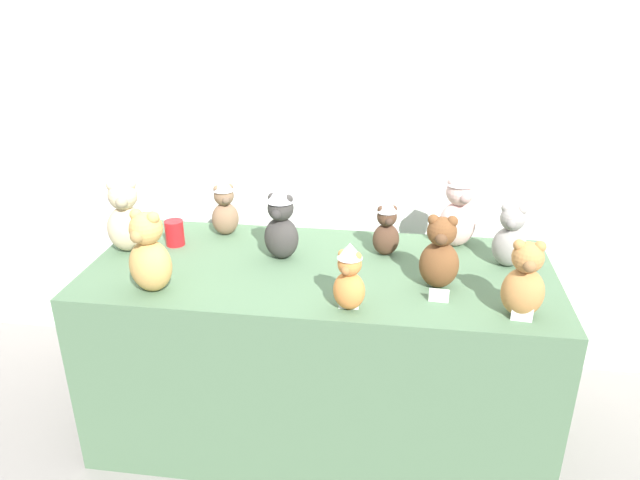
# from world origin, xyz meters

# --- Properties ---
(ground_plane) EXTENTS (10.00, 10.00, 0.00)m
(ground_plane) POSITION_xyz_m (0.00, 0.00, 0.00)
(ground_plane) COLOR gray
(wall_back) EXTENTS (7.00, 0.08, 2.60)m
(wall_back) POSITION_xyz_m (0.00, 0.90, 1.30)
(wall_back) COLOR white
(wall_back) RESTS_ON ground_plane
(display_table) EXTENTS (1.85, 0.80, 0.80)m
(display_table) POSITION_xyz_m (0.00, 0.25, 0.40)
(display_table) COLOR #4C6B4C
(display_table) RESTS_ON ground_plane
(teddy_bear_ash) EXTENTS (0.16, 0.14, 0.26)m
(teddy_bear_ash) POSITION_xyz_m (0.74, 0.37, 0.92)
(teddy_bear_ash) COLOR gray
(teddy_bear_ash) RESTS_ON display_table
(teddy_bear_chestnut) EXTENTS (0.16, 0.14, 0.29)m
(teddy_bear_chestnut) POSITION_xyz_m (0.46, 0.15, 0.93)
(teddy_bear_chestnut) COLOR brown
(teddy_bear_chestnut) RESTS_ON display_table
(teddy_bear_blush) EXTENTS (0.20, 0.18, 0.35)m
(teddy_bear_blush) POSITION_xyz_m (0.55, 0.55, 0.97)
(teddy_bear_blush) COLOR beige
(teddy_bear_blush) RESTS_ON display_table
(teddy_bear_mocha) EXTENTS (0.15, 0.15, 0.26)m
(teddy_bear_mocha) POSITION_xyz_m (-0.47, 0.53, 0.93)
(teddy_bear_mocha) COLOR #7F6047
(teddy_bear_mocha) RESTS_ON display_table
(teddy_bear_caramel) EXTENTS (0.15, 0.13, 0.28)m
(teddy_bear_caramel) POSITION_xyz_m (0.73, -0.02, 0.93)
(teddy_bear_caramel) COLOR #B27A42
(teddy_bear_caramel) RESTS_ON display_table
(teddy_bear_cocoa) EXTENTS (0.13, 0.12, 0.25)m
(teddy_bear_cocoa) POSITION_xyz_m (0.25, 0.41, 0.92)
(teddy_bear_cocoa) COLOR #4C3323
(teddy_bear_cocoa) RESTS_ON display_table
(teddy_bear_charcoal) EXTENTS (0.16, 0.14, 0.32)m
(teddy_bear_charcoal) POSITION_xyz_m (-0.17, 0.32, 0.95)
(teddy_bear_charcoal) COLOR #383533
(teddy_bear_charcoal) RESTS_ON display_table
(teddy_bear_ginger) EXTENTS (0.13, 0.12, 0.25)m
(teddy_bear_ginger) POSITION_xyz_m (0.14, -0.05, 0.92)
(teddy_bear_ginger) COLOR #D17F3D
(teddy_bear_ginger) RESTS_ON display_table
(teddy_bear_honey) EXTENTS (0.19, 0.17, 0.32)m
(teddy_bear_honey) POSITION_xyz_m (-0.59, -0.02, 0.94)
(teddy_bear_honey) COLOR tan
(teddy_bear_honey) RESTS_ON display_table
(teddy_bear_sand) EXTENTS (0.20, 0.18, 0.31)m
(teddy_bear_sand) POSITION_xyz_m (-0.82, 0.30, 0.94)
(teddy_bear_sand) COLOR #CCB78E
(teddy_bear_sand) RESTS_ON display_table
(party_cup_red) EXTENTS (0.08, 0.08, 0.11)m
(party_cup_red) POSITION_xyz_m (-0.65, 0.38, 0.85)
(party_cup_red) COLOR red
(party_cup_red) RESTS_ON display_table
(name_card_front_left) EXTENTS (0.07, 0.01, 0.05)m
(name_card_front_left) POSITION_xyz_m (0.46, 0.04, 0.82)
(name_card_front_left) COLOR white
(name_card_front_left) RESTS_ON display_table
(name_card_front_middle) EXTENTS (0.07, 0.01, 0.05)m
(name_card_front_middle) POSITION_xyz_m (0.73, -0.06, 0.82)
(name_card_front_middle) COLOR white
(name_card_front_middle) RESTS_ON display_table
(name_card_front_right) EXTENTS (0.07, 0.01, 0.05)m
(name_card_front_right) POSITION_xyz_m (0.14, -0.06, 0.82)
(name_card_front_right) COLOR white
(name_card_front_right) RESTS_ON display_table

